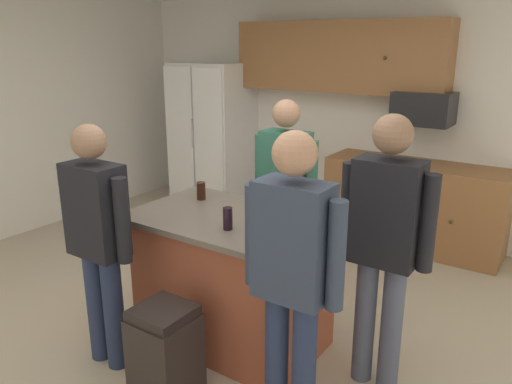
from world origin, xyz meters
The scene contains 15 objects.
floor centered at (0.00, 0.00, 0.00)m, with size 7.04×7.04×0.00m, color #B7A88E.
back_wall centered at (0.00, 2.80, 1.30)m, with size 6.40×0.10×2.60m, color white.
cabinet_run_upper centered at (-0.40, 2.60, 1.93)m, with size 2.40×0.38×0.75m.
cabinet_run_lower centered at (0.60, 2.48, 0.45)m, with size 1.80×0.63×0.90m.
refrigerator centered at (-2.00, 2.38, 0.92)m, with size 0.92×0.76×1.83m.
microwave_over_range centered at (0.60, 2.50, 1.45)m, with size 0.56×0.40×0.32m, color black.
kitchen_island centered at (0.10, 0.00, 0.48)m, with size 1.39×0.88×0.95m.
person_host_foreground centered at (-0.44, -0.68, 0.93)m, with size 0.57×0.22×1.62m.
person_elder_center centered at (0.88, -0.52, 0.98)m, with size 0.57×0.22×1.69m.
person_guest_by_door centered at (0.05, 0.79, 0.96)m, with size 0.57×0.22×1.66m.
person_guest_left centered at (1.13, 0.12, 0.99)m, with size 0.57×0.23×1.71m.
glass_dark_ale centered at (0.22, -0.19, 1.02)m, with size 0.06×0.06×0.14m.
glass_pilsner centered at (-0.33, 0.19, 1.01)m, with size 0.07×0.07×0.13m.
mug_ceramic_white centered at (0.58, -0.29, 1.00)m, with size 0.13×0.09×0.10m.
trash_bin centered at (0.14, -0.72, 0.30)m, with size 0.34×0.34×0.61m.
Camera 1 is at (2.04, -2.55, 2.10)m, focal length 35.23 mm.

